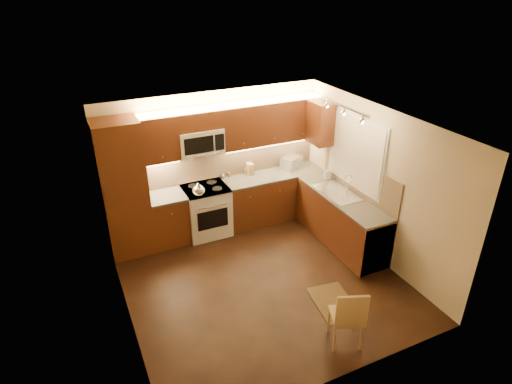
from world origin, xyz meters
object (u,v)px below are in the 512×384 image
stove (207,210)px  soap_bottle (327,173)px  kettle (199,189)px  dining_chair (347,315)px  microwave (200,141)px  knife_block (250,169)px  sink (339,189)px  toaster_oven (291,162)px

stove → soap_bottle: 2.29m
kettle → dining_chair: size_ratio=0.26×
microwave → knife_block: 1.19m
knife_block → dining_chair: bearing=-96.0°
stove → sink: (2.00, -1.12, 0.52)m
stove → dining_chair: stove is taller
sink → soap_bottle: size_ratio=4.04×
knife_block → dining_chair: (-0.23, -3.44, -0.57)m
stove → knife_block: knife_block is taller
microwave → sink: 2.48m
stove → microwave: size_ratio=1.21×
kettle → stove: bearing=48.5°
stove → toaster_oven: bearing=5.2°
toaster_oven → kettle: bearing=167.1°
dining_chair → soap_bottle: bearing=83.3°
sink → knife_block: (-1.05, 1.34, 0.03)m
stove → kettle: kettle is taller
stove → knife_block: 1.12m
kettle → soap_bottle: bearing=-9.1°
stove → microwave: (0.00, 0.14, 1.26)m
kettle → toaster_oven: kettle is taller
sink → toaster_oven: toaster_oven is taller
microwave → sink: bearing=-32.2°
soap_bottle → dining_chair: (-1.44, -2.69, -0.57)m
microwave → stove: bearing=-90.0°
toaster_oven → dining_chair: (-1.08, -3.39, -0.57)m
sink → dining_chair: (-1.28, -2.10, -0.54)m
knife_block → soap_bottle: bearing=-33.9°
stove → toaster_oven: size_ratio=2.51×
kettle → soap_bottle: 2.37m
kettle → knife_block: bearing=19.4°
toaster_oven → dining_chair: 3.61m
soap_bottle → knife_block: bearing=157.7°
microwave → dining_chair: bearing=-78.0°
kettle → microwave: bearing=61.0°
kettle → soap_bottle: size_ratio=1.09×
sink → toaster_oven: 1.31m
stove → dining_chair: 3.31m
sink → kettle: kettle is taller
sink → dining_chair: bearing=-121.4°
microwave → kettle: (-0.19, -0.36, -0.68)m
soap_bottle → sink: bearing=-95.5°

